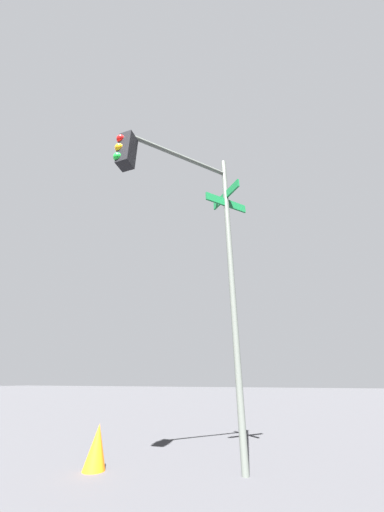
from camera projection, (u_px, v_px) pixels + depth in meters
traffic_signal_near at (186, 210)px, 5.34m from camera, size 2.20×2.39×6.32m
traffic_cone at (97, 447)px, 4.22m from camera, size 0.36×0.36×0.63m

